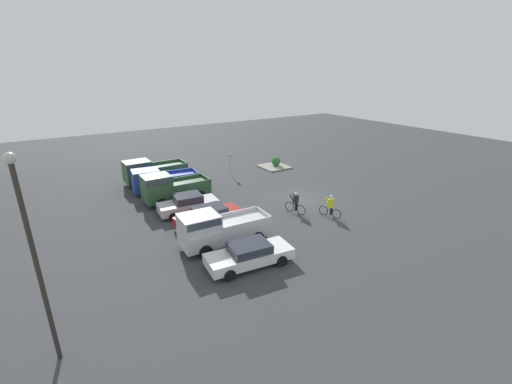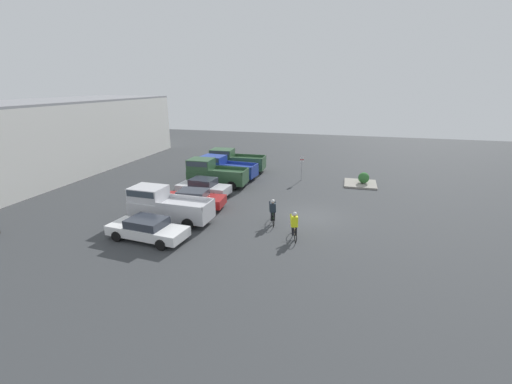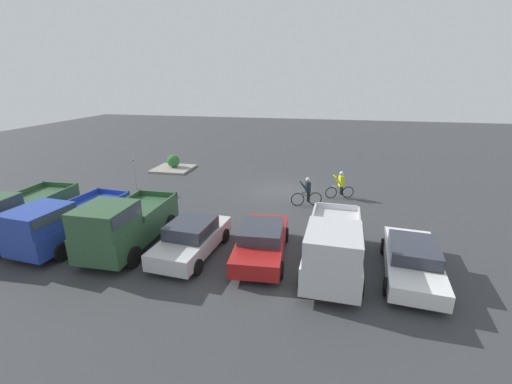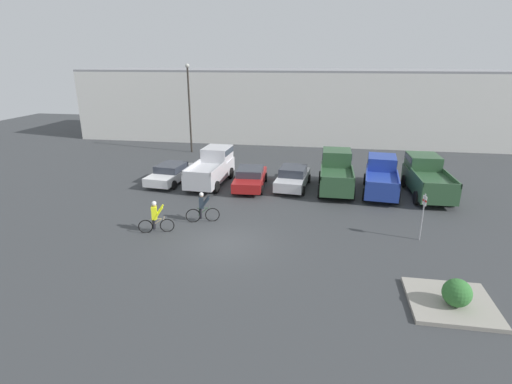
# 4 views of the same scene
# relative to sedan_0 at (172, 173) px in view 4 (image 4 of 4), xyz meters

# --- Properties ---
(ground_plane) EXTENTS (80.00, 80.00, 0.00)m
(ground_plane) POSITION_rel_sedan_0_xyz_m (6.05, -8.81, -0.65)
(ground_plane) COLOR #383A3D
(warehouse_building) EXTENTS (42.31, 10.21, 7.10)m
(warehouse_building) POSITION_rel_sedan_0_xyz_m (6.05, 18.30, 2.90)
(warehouse_building) COLOR silver
(warehouse_building) RESTS_ON ground_plane
(sedan_0) EXTENTS (2.34, 4.86, 1.29)m
(sedan_0) POSITION_rel_sedan_0_xyz_m (0.00, 0.00, 0.00)
(sedan_0) COLOR white
(sedan_0) RESTS_ON ground_plane
(pickup_truck_0) EXTENTS (2.33, 5.51, 2.24)m
(pickup_truck_0) POSITION_rel_sedan_0_xyz_m (2.82, 0.45, 0.49)
(pickup_truck_0) COLOR silver
(pickup_truck_0) RESTS_ON ground_plane
(sedan_1) EXTENTS (2.19, 4.65, 1.33)m
(sedan_1) POSITION_rel_sedan_0_xyz_m (5.60, -0.29, 0.02)
(sedan_1) COLOR maroon
(sedan_1) RESTS_ON ground_plane
(sedan_2) EXTENTS (2.24, 4.41, 1.43)m
(sedan_2) POSITION_rel_sedan_0_xyz_m (8.40, 0.11, 0.05)
(sedan_2) COLOR silver
(sedan_2) RESTS_ON ground_plane
(pickup_truck_1) EXTENTS (2.22, 5.14, 2.37)m
(pickup_truck_1) POSITION_rel_sedan_0_xyz_m (11.20, 0.42, 0.56)
(pickup_truck_1) COLOR #2D5133
(pickup_truck_1) RESTS_ON ground_plane
(pickup_truck_2) EXTENTS (2.55, 5.55, 2.07)m
(pickup_truck_2) POSITION_rel_sedan_0_xyz_m (14.05, 0.38, 0.41)
(pickup_truck_2) COLOR #233D9E
(pickup_truck_2) RESTS_ON ground_plane
(pickup_truck_3) EXTENTS (2.39, 5.60, 2.25)m
(pickup_truck_3) POSITION_rel_sedan_0_xyz_m (16.79, 0.34, 0.50)
(pickup_truck_3) COLOR #2D5133
(pickup_truck_3) RESTS_ON ground_plane
(cyclist_0) EXTENTS (1.71, 0.63, 1.66)m
(cyclist_0) POSITION_rel_sedan_0_xyz_m (4.20, -6.52, 0.14)
(cyclist_0) COLOR black
(cyclist_0) RESTS_ON ground_plane
(cyclist_1) EXTENTS (1.69, 0.63, 1.66)m
(cyclist_1) POSITION_rel_sedan_0_xyz_m (2.34, -8.21, 0.16)
(cyclist_1) COLOR black
(cyclist_1) RESTS_ON ground_plane
(fire_lane_sign) EXTENTS (0.12, 0.29, 2.31)m
(fire_lane_sign) POSITION_rel_sedan_0_xyz_m (15.01, -6.92, 0.74)
(fire_lane_sign) COLOR #9E9EA3
(fire_lane_sign) RESTS_ON ground_plane
(lamppost) EXTENTS (0.36, 0.36, 7.76)m
(lamppost) POSITION_rel_sedan_0_xyz_m (-1.63, 9.21, 3.83)
(lamppost) COLOR #2D2823
(lamppost) RESTS_ON ground_plane
(curb_island) EXTENTS (2.87, 2.78, 0.15)m
(curb_island) POSITION_rel_sedan_0_xyz_m (14.97, -12.26, -0.58)
(curb_island) COLOR gray
(curb_island) RESTS_ON ground_plane
(shrub) EXTENTS (0.97, 0.97, 0.97)m
(shrub) POSITION_rel_sedan_0_xyz_m (15.02, -12.51, -0.02)
(shrub) COLOR #337033
(shrub) RESTS_ON curb_island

